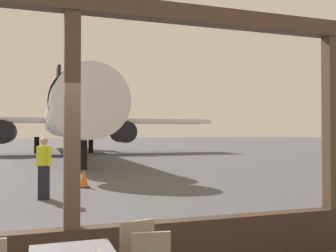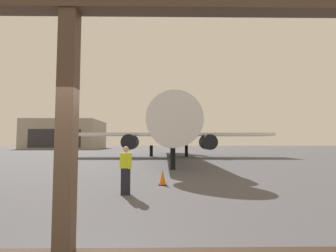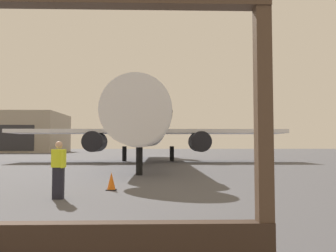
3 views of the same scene
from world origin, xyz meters
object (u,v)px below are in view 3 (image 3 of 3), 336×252
Objects in this scene: airplane at (147,128)px; distant_hangar at (14,133)px; ground_crew_worker at (59,169)px; traffic_cone at (111,182)px.

airplane reaches higher than distant_hangar.
airplane is 59.02m from distant_hangar.
distant_hangar is at bearing 113.02° from ground_crew_worker.
traffic_cone is at bearing 56.98° from ground_crew_worker.
ground_crew_worker is (-1.98, -22.26, -2.34)m from airplane.
ground_crew_worker reaches higher than traffic_cone.
airplane is at bearing -56.70° from distant_hangar.
ground_crew_worker is at bearing -66.98° from distant_hangar.
traffic_cone is at bearing -91.87° from airplane.
ground_crew_worker is 0.08× the size of distant_hangar.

